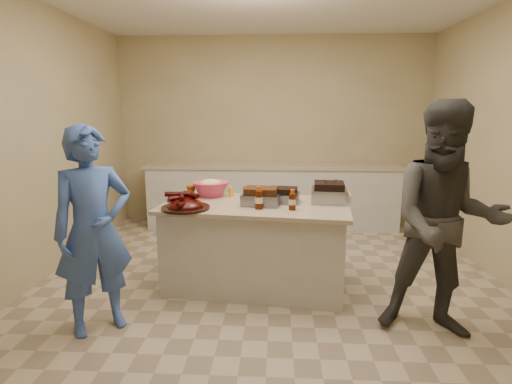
{
  "coord_description": "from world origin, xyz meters",
  "views": [
    {
      "loc": [
        0.05,
        -3.43,
        1.65
      ],
      "look_at": [
        -0.13,
        0.2,
        0.91
      ],
      "focal_mm": 28.0,
      "sensor_mm": 36.0,
      "label": 1
    }
  ],
  "objects_px": {
    "bbq_bottle_b": "(292,210)",
    "guest_blue": "(102,327)",
    "plastic_cup": "(191,194)",
    "island": "(256,285)",
    "roasting_pan": "(328,202)",
    "coleslaw_bowl": "(211,196)",
    "rib_platter": "(186,209)",
    "mustard_bottle": "(231,197)",
    "guest_gray": "(435,332)",
    "bbq_bottle_a": "(259,209)"
  },
  "relations": [
    {
      "from": "bbq_bottle_b",
      "to": "guest_blue",
      "type": "xyz_separation_m",
      "value": [
        -1.48,
        -0.6,
        -0.81
      ]
    },
    {
      "from": "bbq_bottle_b",
      "to": "plastic_cup",
      "type": "relative_size",
      "value": 1.82
    },
    {
      "from": "island",
      "to": "roasting_pan",
      "type": "xyz_separation_m",
      "value": [
        0.68,
        0.11,
        0.81
      ]
    },
    {
      "from": "roasting_pan",
      "to": "coleslaw_bowl",
      "type": "distance_m",
      "value": 1.17
    },
    {
      "from": "rib_platter",
      "to": "mustard_bottle",
      "type": "relative_size",
      "value": 3.39
    },
    {
      "from": "bbq_bottle_b",
      "to": "island",
      "type": "bearing_deg",
      "value": 146.59
    },
    {
      "from": "coleslaw_bowl",
      "to": "guest_blue",
      "type": "xyz_separation_m",
      "value": [
        -0.69,
        -1.13,
        -0.81
      ]
    },
    {
      "from": "coleslaw_bowl",
      "to": "mustard_bottle",
      "type": "distance_m",
      "value": 0.2
    },
    {
      "from": "coleslaw_bowl",
      "to": "bbq_bottle_b",
      "type": "xyz_separation_m",
      "value": [
        0.79,
        -0.53,
        0.0
      ]
    },
    {
      "from": "rib_platter",
      "to": "guest_gray",
      "type": "distance_m",
      "value": 2.22
    },
    {
      "from": "rib_platter",
      "to": "mustard_bottle",
      "type": "bearing_deg",
      "value": 57.23
    },
    {
      "from": "rib_platter",
      "to": "bbq_bottle_b",
      "type": "height_order",
      "value": "bbq_bottle_b"
    },
    {
      "from": "roasting_pan",
      "to": "plastic_cup",
      "type": "bearing_deg",
      "value": 174.17
    },
    {
      "from": "bbq_bottle_a",
      "to": "bbq_bottle_b",
      "type": "height_order",
      "value": "bbq_bottle_a"
    },
    {
      "from": "bbq_bottle_b",
      "to": "guest_gray",
      "type": "relative_size",
      "value": 0.1
    },
    {
      "from": "mustard_bottle",
      "to": "coleslaw_bowl",
      "type": "bearing_deg",
      "value": 175.49
    },
    {
      "from": "bbq_bottle_a",
      "to": "plastic_cup",
      "type": "xyz_separation_m",
      "value": [
        -0.72,
        0.57,
        0.0
      ]
    },
    {
      "from": "plastic_cup",
      "to": "guest_gray",
      "type": "relative_size",
      "value": 0.06
    },
    {
      "from": "island",
      "to": "mustard_bottle",
      "type": "relative_size",
      "value": 13.65
    },
    {
      "from": "island",
      "to": "coleslaw_bowl",
      "type": "bearing_deg",
      "value": 153.37
    },
    {
      "from": "roasting_pan",
      "to": "plastic_cup",
      "type": "xyz_separation_m",
      "value": [
        -1.36,
        0.27,
        0.0
      ]
    },
    {
      "from": "island",
      "to": "bbq_bottle_b",
      "type": "bearing_deg",
      "value": -26.17
    },
    {
      "from": "roasting_pan",
      "to": "guest_blue",
      "type": "relative_size",
      "value": 0.21
    },
    {
      "from": "guest_blue",
      "to": "guest_gray",
      "type": "bearing_deg",
      "value": -36.7
    },
    {
      "from": "bbq_bottle_a",
      "to": "guest_gray",
      "type": "distance_m",
      "value": 1.68
    },
    {
      "from": "plastic_cup",
      "to": "bbq_bottle_a",
      "type": "bearing_deg",
      "value": -38.54
    },
    {
      "from": "bbq_bottle_a",
      "to": "plastic_cup",
      "type": "height_order",
      "value": "bbq_bottle_a"
    },
    {
      "from": "rib_platter",
      "to": "roasting_pan",
      "type": "bearing_deg",
      "value": 14.79
    },
    {
      "from": "coleslaw_bowl",
      "to": "guest_blue",
      "type": "height_order",
      "value": "coleslaw_bowl"
    },
    {
      "from": "guest_blue",
      "to": "bbq_bottle_b",
      "type": "bearing_deg",
      "value": -16.04
    },
    {
      "from": "bbq_bottle_b",
      "to": "guest_gray",
      "type": "bearing_deg",
      "value": -26.57
    },
    {
      "from": "guest_gray",
      "to": "coleslaw_bowl",
      "type": "bearing_deg",
      "value": 161.04
    },
    {
      "from": "plastic_cup",
      "to": "guest_blue",
      "type": "relative_size",
      "value": 0.06
    },
    {
      "from": "island",
      "to": "plastic_cup",
      "type": "height_order",
      "value": "plastic_cup"
    },
    {
      "from": "roasting_pan",
      "to": "rib_platter",
      "type": "bearing_deg",
      "value": -159.74
    },
    {
      "from": "coleslaw_bowl",
      "to": "bbq_bottle_a",
      "type": "xyz_separation_m",
      "value": [
        0.5,
        -0.51,
        0.0
      ]
    },
    {
      "from": "coleslaw_bowl",
      "to": "plastic_cup",
      "type": "height_order",
      "value": "coleslaw_bowl"
    },
    {
      "from": "island",
      "to": "rib_platter",
      "type": "xyz_separation_m",
      "value": [
        -0.6,
        -0.23,
        0.81
      ]
    },
    {
      "from": "roasting_pan",
      "to": "plastic_cup",
      "type": "distance_m",
      "value": 1.39
    },
    {
      "from": "bbq_bottle_b",
      "to": "mustard_bottle",
      "type": "distance_m",
      "value": 0.78
    },
    {
      "from": "roasting_pan",
      "to": "mustard_bottle",
      "type": "bearing_deg",
      "value": 174.17
    },
    {
      "from": "plastic_cup",
      "to": "guest_blue",
      "type": "bearing_deg",
      "value": -111.53
    },
    {
      "from": "roasting_pan",
      "to": "guest_blue",
      "type": "bearing_deg",
      "value": -147.75
    },
    {
      "from": "coleslaw_bowl",
      "to": "bbq_bottle_b",
      "type": "bearing_deg",
      "value": -33.67
    },
    {
      "from": "bbq_bottle_a",
      "to": "roasting_pan",
      "type": "bearing_deg",
      "value": 25.15
    },
    {
      "from": "bbq_bottle_a",
      "to": "plastic_cup",
      "type": "distance_m",
      "value": 0.92
    },
    {
      "from": "island",
      "to": "coleslaw_bowl",
      "type": "distance_m",
      "value": 0.98
    },
    {
      "from": "coleslaw_bowl",
      "to": "bbq_bottle_a",
      "type": "relative_size",
      "value": 1.81
    },
    {
      "from": "rib_platter",
      "to": "coleslaw_bowl",
      "type": "relative_size",
      "value": 1.17
    },
    {
      "from": "coleslaw_bowl",
      "to": "mustard_bottle",
      "type": "xyz_separation_m",
      "value": [
        0.2,
        -0.02,
        0.0
      ]
    }
  ]
}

